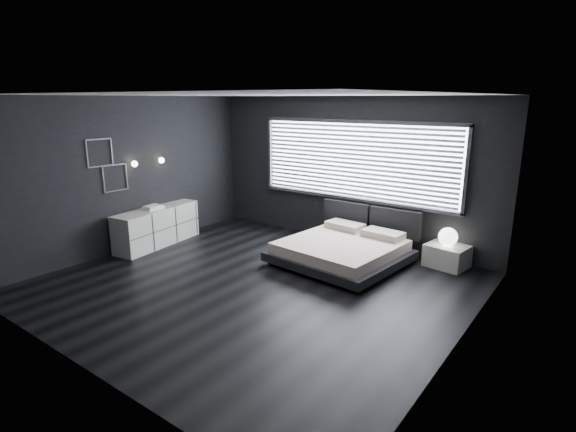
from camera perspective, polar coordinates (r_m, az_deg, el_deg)
The scene contains 12 objects.
room at distance 6.53m, azimuth -4.44°, elevation 2.72°, with size 6.04×6.00×2.80m.
window at distance 8.59m, azimuth 8.49°, elevation 6.91°, with size 4.14×0.09×1.52m.
headboard at distance 8.56m, azimuth 10.40°, elevation -0.29°, with size 1.96×0.16×0.52m.
sconce_near at distance 8.67m, azimuth -18.92°, elevation 6.29°, with size 0.18×0.11×0.11m.
sconce_far at distance 9.02m, azimuth -15.79°, elevation 6.83°, with size 0.18×0.11×0.11m.
wall_art_upper at distance 8.39m, azimuth -22.79°, elevation 7.41°, with size 0.01×0.48×0.48m.
wall_art_lower at distance 8.59m, azimuth -21.06°, elevation 4.54°, with size 0.01×0.48×0.48m.
bed at distance 7.76m, azimuth 6.85°, elevation -4.30°, with size 2.14×2.06×0.51m.
nightstand at distance 8.03m, azimuth 19.54°, elevation -4.79°, with size 0.64×0.54×0.37m, color silver.
orb_lamp at distance 7.90m, azimuth 19.65°, elevation -2.51°, with size 0.31×0.31×0.31m, color white.
dresser at distance 9.01m, azimuth -16.26°, elevation -1.27°, with size 0.74×1.86×0.72m.
book_stack at distance 8.87m, azimuth -16.74°, elevation 1.07°, with size 0.27×0.36×0.07m.
Camera 1 is at (4.19, -4.82, 2.75)m, focal length 28.00 mm.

